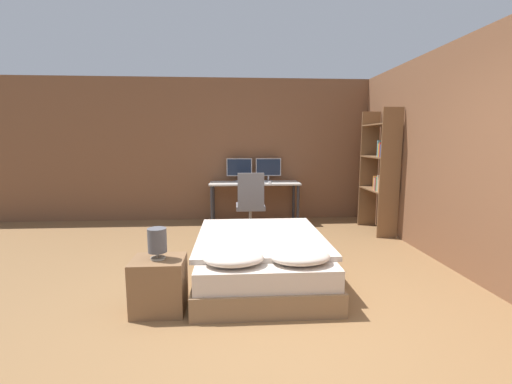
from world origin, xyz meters
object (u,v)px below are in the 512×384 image
(bed, at_px, (261,258))
(office_chair, at_px, (251,209))
(keyboard, at_px, (255,183))
(desk, at_px, (255,187))
(monitor_left, at_px, (239,168))
(computer_mouse, at_px, (270,182))
(nightstand, at_px, (159,285))
(bedside_lamp, at_px, (157,241))
(bookshelf, at_px, (381,168))
(monitor_right, at_px, (268,168))

(bed, relative_size, office_chair, 1.86)
(keyboard, height_order, office_chair, office_chair)
(desk, height_order, keyboard, keyboard)
(monitor_left, relative_size, computer_mouse, 6.87)
(nightstand, bearing_deg, office_chair, 69.77)
(bedside_lamp, bearing_deg, bookshelf, 38.94)
(desk, bearing_deg, computer_mouse, -34.30)
(bed, bearing_deg, computer_mouse, 81.86)
(monitor_left, bearing_deg, office_chair, -80.17)
(monitor_right, relative_size, keyboard, 1.37)
(keyboard, bearing_deg, computer_mouse, 0.00)
(bedside_lamp, xyz_separation_m, bookshelf, (3.10, 2.51, 0.44))
(bedside_lamp, relative_size, monitor_right, 0.58)
(monitor_right, relative_size, computer_mouse, 6.87)
(office_chair, bearing_deg, monitor_left, 99.83)
(nightstand, xyz_separation_m, monitor_left, (0.79, 3.53, 0.77))
(monitor_left, bearing_deg, computer_mouse, -33.93)
(desk, relative_size, keyboard, 4.73)
(bed, relative_size, bedside_lamp, 6.84)
(bed, bearing_deg, office_chair, 90.67)
(office_chair, height_order, bookshelf, bookshelf)
(keyboard, distance_m, computer_mouse, 0.27)
(desk, bearing_deg, bed, -91.95)
(monitor_left, distance_m, monitor_right, 0.56)
(bookshelf, bearing_deg, bedside_lamp, -141.06)
(bedside_lamp, bearing_deg, monitor_right, 69.19)
(bed, bearing_deg, bedside_lamp, -145.37)
(bedside_lamp, distance_m, desk, 3.51)
(computer_mouse, xyz_separation_m, office_chair, (-0.38, -0.59, -0.37))
(monitor_left, height_order, monitor_right, same)
(bookshelf, bearing_deg, office_chair, 178.06)
(office_chair, relative_size, bookshelf, 0.50)
(monitor_left, relative_size, bookshelf, 0.24)
(monitor_left, xyz_separation_m, computer_mouse, (0.54, -0.37, -0.23))
(bed, height_order, monitor_right, monitor_right)
(desk, xyz_separation_m, monitor_right, (0.28, 0.18, 0.34))
(nightstand, height_order, desk, desk)
(monitor_left, distance_m, keyboard, 0.52)
(bed, distance_m, keyboard, 2.55)
(monitor_right, bearing_deg, bed, -97.36)
(bed, bearing_deg, nightstand, -145.37)
(monitor_left, distance_m, office_chair, 1.14)
(nightstand, bearing_deg, bookshelf, 38.94)
(bedside_lamp, relative_size, keyboard, 0.79)
(computer_mouse, bearing_deg, keyboard, 180.00)
(bookshelf, bearing_deg, nightstand, -141.06)
(nightstand, height_order, monitor_right, monitor_right)
(bookshelf, bearing_deg, keyboard, 162.08)
(nightstand, distance_m, monitor_left, 3.70)
(bed, bearing_deg, bookshelf, 40.75)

